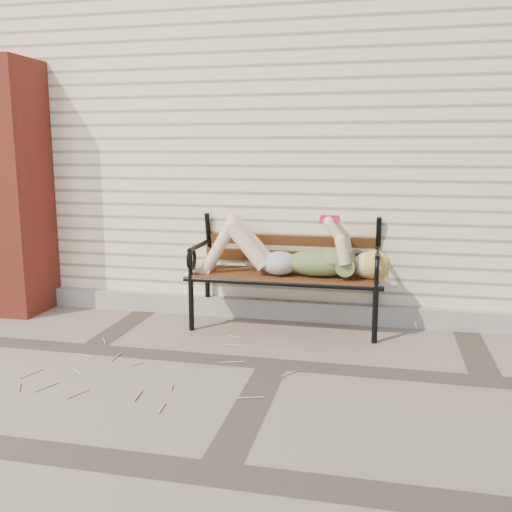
# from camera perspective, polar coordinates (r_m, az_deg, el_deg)

# --- Properties ---
(ground) EXTENTS (80.00, 80.00, 0.00)m
(ground) POSITION_cam_1_polar(r_m,az_deg,el_deg) (3.58, 1.77, -10.75)
(ground) COLOR #76655B
(ground) RESTS_ON ground
(house_wall) EXTENTS (8.00, 4.00, 3.00)m
(house_wall) POSITION_cam_1_polar(r_m,az_deg,el_deg) (6.32, 7.07, 12.20)
(house_wall) COLOR #F4EABF
(house_wall) RESTS_ON ground
(foundation_strip) EXTENTS (8.00, 0.10, 0.15)m
(foundation_strip) POSITION_cam_1_polar(r_m,az_deg,el_deg) (4.47, 4.12, -5.44)
(foundation_strip) COLOR #A29C92
(foundation_strip) RESTS_ON ground
(brick_pillar) EXTENTS (0.50, 0.50, 2.00)m
(brick_pillar) POSITION_cam_1_polar(r_m,az_deg,el_deg) (4.99, -23.44, 6.19)
(brick_pillar) COLOR maroon
(brick_pillar) RESTS_ON ground
(garden_bench) EXTENTS (1.49, 0.60, 0.97)m
(garden_bench) POSITION_cam_1_polar(r_m,az_deg,el_deg) (4.24, 3.14, 0.20)
(garden_bench) COLOR black
(garden_bench) RESTS_ON ground
(reading_woman) EXTENTS (1.41, 0.32, 0.44)m
(reading_woman) POSITION_cam_1_polar(r_m,az_deg,el_deg) (4.12, 3.05, 0.35)
(reading_woman) COLOR #0A3149
(reading_woman) RESTS_ON ground
(straw_scatter) EXTENTS (2.97, 1.71, 0.01)m
(straw_scatter) POSITION_cam_1_polar(r_m,az_deg,el_deg) (3.54, -13.43, -11.24)
(straw_scatter) COLOR tan
(straw_scatter) RESTS_ON ground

